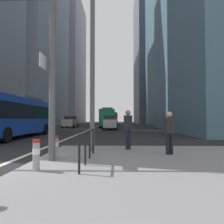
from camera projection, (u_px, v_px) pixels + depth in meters
ground_plane at (87, 131)px, 26.56m from camera, size 160.00×160.00×0.00m
median_island at (185, 173)px, 5.46m from camera, size 9.00×10.00×0.15m
lane_centre_line at (95, 127)px, 36.55m from camera, size 0.20×80.00×0.01m
office_tower_left_mid at (34, 33)px, 49.85m from camera, size 11.28×24.72×44.19m
office_tower_left_far at (64, 62)px, 77.93m from camera, size 13.44×23.27×45.50m
office_tower_right_mid at (173, 35)px, 49.14m from camera, size 10.30×18.23×42.61m
office_tower_right_far at (155, 57)px, 72.34m from camera, size 13.00×20.98×45.76m
city_bus_blue_oncoming at (16, 115)px, 16.65m from camera, size 2.74×11.06×3.40m
city_bus_red_receding at (108, 117)px, 38.55m from camera, size 2.79×11.44×3.40m
city_bus_red_distant at (112, 118)px, 58.43m from camera, size 2.92×10.94×3.40m
car_oncoming_mid at (70, 122)px, 35.01m from camera, size 2.16×4.32×1.94m
car_receding_near at (110, 122)px, 29.33m from camera, size 2.21×4.61×1.94m
street_lamp_post at (93, 31)px, 8.98m from camera, size 5.50×0.32×8.00m
bollard_right at (36, 153)px, 5.47m from camera, size 0.20×0.20×0.81m
bollard_back at (56, 146)px, 7.19m from camera, size 0.20×0.20×0.77m
pedestrian_railing at (88, 140)px, 6.64m from camera, size 0.06×3.08×0.98m
pedestrian_waiting at (169, 131)px, 7.96m from camera, size 0.44×0.35×1.63m
pedestrian_walking at (128, 127)px, 9.35m from camera, size 0.40×0.45×1.75m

